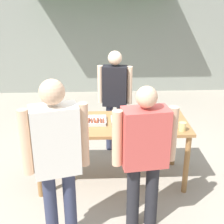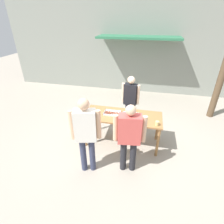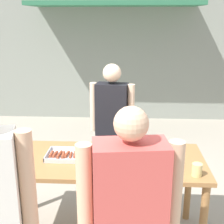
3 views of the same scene
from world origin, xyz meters
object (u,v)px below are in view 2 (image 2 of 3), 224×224
food_tray_buns (131,115)px  person_customer_with_cup (129,135)px  beer_cup (157,123)px  person_customer_holding_hotdog (86,131)px  person_server_behind_table (130,98)px  food_tray_sausages (112,113)px  condiment_jar_mustard (86,116)px  condiment_jar_ketchup (90,116)px

food_tray_buns → person_customer_with_cup: person_customer_with_cup is taller
beer_cup → person_customer_holding_hotdog: person_customer_holding_hotdog is taller
person_server_behind_table → person_customer_with_cup: person_customer_with_cup is taller
beer_cup → person_server_behind_table: size_ratio=0.07×
food_tray_sausages → person_customer_with_cup: size_ratio=0.26×
condiment_jar_mustard → person_customer_with_cup: size_ratio=0.04×
food_tray_sausages → condiment_jar_ketchup: (-0.51, -0.32, 0.02)m
person_customer_with_cup → condiment_jar_mustard: bearing=-35.4°
beer_cup → condiment_jar_ketchup: bearing=-179.8°
food_tray_buns → beer_cup: (0.66, -0.31, 0.03)m
food_tray_buns → condiment_jar_ketchup: 1.05m
beer_cup → person_customer_with_cup: size_ratio=0.07×
condiment_jar_ketchup → condiment_jar_mustard: bearing=-172.6°
food_tray_buns → person_customer_with_cup: (0.09, -0.95, 0.08)m
food_tray_sausages → condiment_jar_mustard: bearing=-150.6°
beer_cup → condiment_jar_mustard: bearing=-179.5°
condiment_jar_ketchup → person_server_behind_table: bearing=52.8°
food_tray_sausages → person_customer_holding_hotdog: person_customer_holding_hotdog is taller
condiment_jar_mustard → person_server_behind_table: size_ratio=0.04×
food_tray_sausages → person_customer_holding_hotdog: (-0.29, -1.16, 0.19)m
food_tray_buns → food_tray_sausages: bearing=179.9°
food_tray_sausages → beer_cup: size_ratio=3.85×
condiment_jar_ketchup → beer_cup: bearing=0.2°
food_tray_sausages → beer_cup: (1.15, -0.32, 0.04)m
food_tray_sausages → food_tray_buns: food_tray_buns is taller
beer_cup → person_server_behind_table: bearing=124.0°
condiment_jar_mustard → person_customer_holding_hotdog: size_ratio=0.04×
food_tray_buns → person_customer_holding_hotdog: (-0.79, -1.16, 0.18)m
person_customer_with_cup → person_server_behind_table: bearing=-90.6°
person_customer_holding_hotdog → person_customer_with_cup: person_customer_holding_hotdog is taller
food_tray_sausages → condiment_jar_mustard: (-0.59, -0.33, 0.02)m
food_tray_buns → person_customer_holding_hotdog: 1.41m
person_customer_holding_hotdog → food_tray_sausages: bearing=-118.4°
food_tray_sausages → condiment_jar_mustard: size_ratio=6.50×
food_tray_sausages → person_customer_holding_hotdog: size_ratio=0.24×
beer_cup → person_customer_holding_hotdog: size_ratio=0.06×
food_tray_sausages → person_server_behind_table: 0.93m
beer_cup → person_server_behind_table: person_server_behind_table is taller
person_customer_with_cup → food_tray_sausages: bearing=-65.9°
condiment_jar_mustard → beer_cup: bearing=0.5°
food_tray_sausages → condiment_jar_ketchup: bearing=-147.7°
condiment_jar_mustard → person_customer_holding_hotdog: bearing=-70.3°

